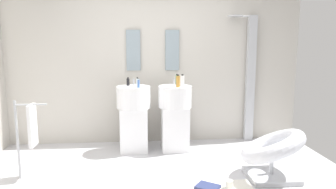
{
  "coord_description": "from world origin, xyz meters",
  "views": [
    {
      "loc": [
        -0.2,
        -3.38,
        1.59
      ],
      "look_at": [
        0.15,
        0.55,
        0.95
      ],
      "focal_mm": 33.12,
      "sensor_mm": 36.0,
      "label": 1
    }
  ],
  "objects": [
    {
      "name": "soap_bottle_white",
      "position": [
        0.42,
        1.19,
        1.06
      ],
      "size": [
        0.06,
        0.06,
        0.17
      ],
      "color": "white",
      "rests_on": "pedestal_sink_right"
    },
    {
      "name": "ground_plane",
      "position": [
        0.0,
        0.0,
        -0.02
      ],
      "size": [
        4.8,
        3.6,
        0.04
      ],
      "primitive_type": "cube",
      "color": "silver"
    },
    {
      "name": "coffee_mug",
      "position": [
        0.76,
        -0.22,
        0.06
      ],
      "size": [
        0.09,
        0.09,
        0.09
      ],
      "primitive_type": "cylinder",
      "color": "white",
      "rests_on": "area_rug"
    },
    {
      "name": "soap_bottle_amber",
      "position": [
        0.34,
        1.02,
        1.07
      ],
      "size": [
        0.06,
        0.06,
        0.18
      ],
      "color": "#C68C38",
      "rests_on": "pedestal_sink_right"
    },
    {
      "name": "lounge_chair",
      "position": [
        1.34,
        0.01,
        0.35
      ],
      "size": [
        1.06,
        1.06,
        0.65
      ],
      "color": "#B7BABF",
      "rests_on": "ground_plane"
    },
    {
      "name": "pedestal_sink_left",
      "position": [
        -0.31,
        1.16,
        0.54
      ],
      "size": [
        0.5,
        0.5,
        1.08
      ],
      "color": "white",
      "rests_on": "ground_plane"
    },
    {
      "name": "soap_bottle_blue",
      "position": [
        -0.24,
        1.02,
        1.04
      ],
      "size": [
        0.05,
        0.05,
        0.13
      ],
      "color": "#4C72B7",
      "rests_on": "pedestal_sink_left"
    },
    {
      "name": "rear_partition",
      "position": [
        0.0,
        1.65,
        1.3
      ],
      "size": [
        4.8,
        0.1,
        2.6
      ],
      "primitive_type": "cube",
      "color": "beige",
      "rests_on": "ground_plane"
    },
    {
      "name": "towel_rack",
      "position": [
        -1.5,
        0.27,
        0.63
      ],
      "size": [
        0.37,
        0.22,
        0.95
      ],
      "color": "#B7BABF",
      "rests_on": "ground_plane"
    },
    {
      "name": "soap_bottle_clear",
      "position": [
        -0.25,
        1.01,
        1.05
      ],
      "size": [
        0.04,
        0.04,
        0.15
      ],
      "color": "silver",
      "rests_on": "pedestal_sink_left"
    },
    {
      "name": "soap_bottle_black",
      "position": [
        -0.39,
        1.26,
        1.04
      ],
      "size": [
        0.04,
        0.04,
        0.12
      ],
      "color": "black",
      "rests_on": "pedestal_sink_left"
    },
    {
      "name": "magazine_navy",
      "position": [
        0.53,
        -0.2,
        0.03
      ],
      "size": [
        0.31,
        0.3,
        0.03
      ],
      "primitive_type": "cube",
      "rotation": [
        0.0,
        0.0,
        -0.61
      ],
      "color": "navy",
      "rests_on": "area_rug"
    },
    {
      "name": "pedestal_sink_right",
      "position": [
        0.31,
        1.16,
        0.54
      ],
      "size": [
        0.5,
        0.5,
        1.08
      ],
      "color": "white",
      "rests_on": "ground_plane"
    },
    {
      "name": "soap_bottle_green",
      "position": [
        0.36,
        1.33,
        1.05
      ],
      "size": [
        0.04,
        0.04,
        0.16
      ],
      "color": "#59996B",
      "rests_on": "pedestal_sink_right"
    },
    {
      "name": "shower_column",
      "position": [
        1.58,
        1.53,
        1.08
      ],
      "size": [
        0.49,
        0.24,
        2.05
      ],
      "color": "#B7BABF",
      "rests_on": "ground_plane"
    },
    {
      "name": "vanity_mirror_right",
      "position": [
        0.31,
        1.58,
        1.5
      ],
      "size": [
        0.22,
        0.03,
        0.64
      ],
      "primitive_type": "cube",
      "color": "#8C9EA8"
    },
    {
      "name": "vanity_mirror_left",
      "position": [
        -0.31,
        1.58,
        1.5
      ],
      "size": [
        0.22,
        0.03,
        0.64
      ],
      "primitive_type": "cube",
      "color": "#8C9EA8"
    }
  ]
}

